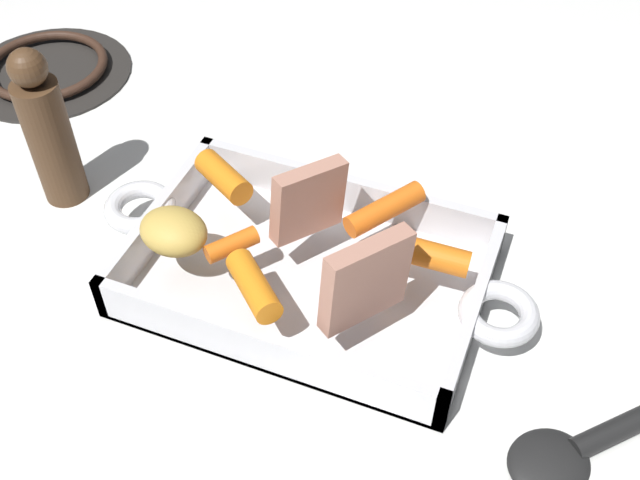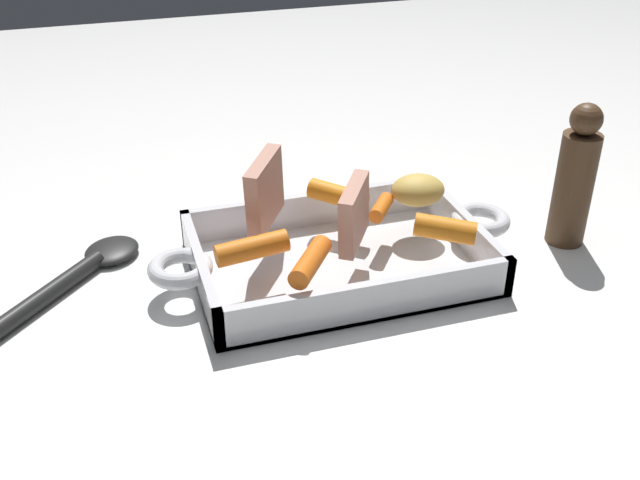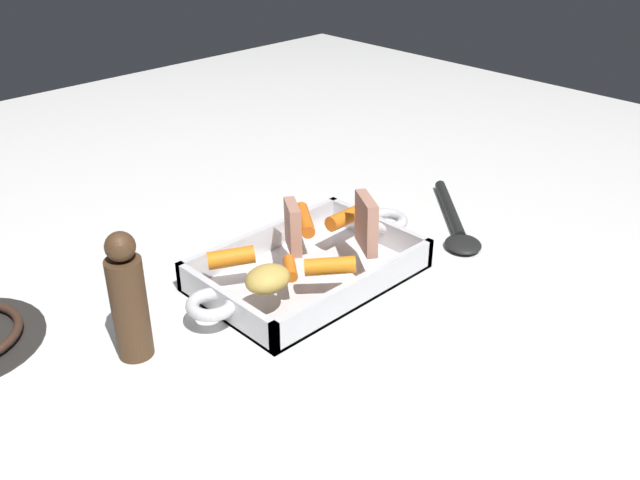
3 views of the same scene
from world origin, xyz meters
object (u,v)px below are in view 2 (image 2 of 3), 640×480
object	(u,v)px
baby_carrot_short	(311,262)
baby_carrot_northwest	(445,229)
roast_slice_thick	(265,191)
serving_spoon	(69,280)
baby_carrot_southeast	(252,248)
pepper_mill	(575,179)
baby_carrot_northeast	(381,208)
roasting_dish	(338,258)
potato_whole	(418,190)
baby_carrot_long	(338,195)
roast_slice_outer	(354,214)

from	to	relation	value
baby_carrot_short	baby_carrot_northwest	bearing A→B (deg)	-173.91
roast_slice_thick	serving_spoon	xyz separation A→B (m)	(0.20, -0.01, -0.07)
baby_carrot_southeast	pepper_mill	bearing A→B (deg)	-179.77
baby_carrot_northeast	pepper_mill	size ratio (longest dim) A/B	0.28
serving_spoon	roasting_dish	bearing A→B (deg)	-57.12
potato_whole	pepper_mill	size ratio (longest dim) A/B	0.37
baby_carrot_northeast	pepper_mill	xyz separation A→B (m)	(-0.20, 0.04, 0.02)
baby_carrot_long	roast_slice_outer	bearing A→B (deg)	81.92
roast_slice_outer	baby_carrot_long	size ratio (longest dim) A/B	0.99
baby_carrot_long	baby_carrot_short	world-z (taller)	baby_carrot_long
roasting_dish	baby_carrot_northeast	world-z (taller)	baby_carrot_northeast
roast_slice_outer	baby_carrot_northeast	xyz separation A→B (m)	(-0.05, -0.05, -0.02)
roast_slice_outer	baby_carrot_southeast	xyz separation A→B (m)	(0.10, -0.00, -0.02)
baby_carrot_southeast	baby_carrot_northwest	bearing A→B (deg)	173.32
serving_spoon	roast_slice_thick	bearing A→B (deg)	-47.96
roasting_dish	roast_slice_thick	bearing A→B (deg)	-34.80
baby_carrot_long	baby_carrot_short	distance (m)	0.13
serving_spoon	baby_carrot_southeast	bearing A→B (deg)	-68.40
baby_carrot_southeast	serving_spoon	xyz separation A→B (m)	(0.17, -0.07, -0.05)
baby_carrot_long	baby_carrot_northwest	bearing A→B (deg)	126.95
roast_slice_outer	potato_whole	xyz separation A→B (m)	(-0.09, -0.06, -0.02)
baby_carrot_long	serving_spoon	bearing A→B (deg)	2.19
roast_slice_thick	baby_carrot_long	distance (m)	0.09
roasting_dish	roast_slice_outer	distance (m)	0.06
baby_carrot_southeast	baby_carrot_long	xyz separation A→B (m)	(-0.11, -0.08, -0.00)
roast_slice_thick	roast_slice_outer	bearing A→B (deg)	137.52
roasting_dish	potato_whole	size ratio (longest dim) A/B	6.63
roasting_dish	serving_spoon	world-z (taller)	roasting_dish
roast_slice_outer	baby_carrot_southeast	size ratio (longest dim) A/B	0.91
potato_whole	baby_carrot_long	bearing A→B (deg)	-16.38
baby_carrot_southeast	potato_whole	world-z (taller)	potato_whole
baby_carrot_short	baby_carrot_northeast	bearing A→B (deg)	-141.08
roasting_dish	baby_carrot_long	world-z (taller)	baby_carrot_long
roast_slice_outer	serving_spoon	xyz separation A→B (m)	(0.27, -0.07, -0.07)
baby_carrot_northwest	roasting_dish	bearing A→B (deg)	-23.35
baby_carrot_northwest	pepper_mill	xyz separation A→B (m)	(-0.16, -0.02, 0.02)
baby_carrot_northeast	baby_carrot_northwest	size ratio (longest dim) A/B	0.73
roasting_dish	baby_carrot_northeast	size ratio (longest dim) A/B	8.70
roasting_dish	potato_whole	distance (m)	0.12
roast_slice_outer	baby_carrot_northwest	world-z (taller)	roast_slice_outer
roast_slice_thick	baby_carrot_long	bearing A→B (deg)	-169.12
roasting_dish	baby_carrot_southeast	size ratio (longest dim) A/B	5.49
roast_slice_thick	baby_carrot_short	size ratio (longest dim) A/B	0.98
baby_carrot_northeast	baby_carrot_northwest	distance (m)	0.08
baby_carrot_long	serving_spoon	xyz separation A→B (m)	(0.28, 0.01, -0.05)
potato_whole	pepper_mill	world-z (taller)	pepper_mill
roast_slice_thick	pepper_mill	size ratio (longest dim) A/B	0.45
baby_carrot_southeast	baby_carrot_long	distance (m)	0.14
serving_spoon	pepper_mill	bearing A→B (deg)	-53.90
baby_carrot_long	potato_whole	xyz separation A→B (m)	(-0.08, 0.02, 0.01)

